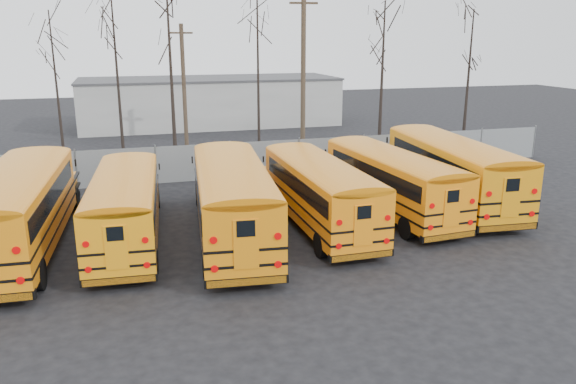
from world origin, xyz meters
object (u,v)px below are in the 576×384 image
object	(u,v)px
bus_c	(232,194)
utility_pole_right	(303,73)
bus_e	(389,176)
bus_a	(19,203)
bus_b	(125,202)
bus_f	(450,165)
bus_d	(318,187)
utility_pole_left	(184,90)

from	to	relation	value
bus_c	utility_pole_right	distance (m)	17.50
bus_e	utility_pole_right	xyz separation A→B (m)	(0.44, 13.83, 3.64)
bus_a	bus_c	distance (m)	7.61
bus_b	bus_f	bearing A→B (deg)	9.29
bus_e	bus_f	distance (m)	3.45
bus_d	utility_pole_right	xyz separation A→B (m)	(4.07, 14.68, 3.64)
bus_d	bus_e	distance (m)	3.73
bus_b	utility_pole_right	bearing A→B (deg)	55.51
utility_pole_left	bus_b	bearing A→B (deg)	-121.78
utility_pole_left	bus_d	bearing A→B (deg)	-94.35
bus_b	bus_c	world-z (taller)	bus_c
bus_f	bus_d	bearing A→B (deg)	-163.49
utility_pole_left	utility_pole_right	distance (m)	7.78
utility_pole_left	utility_pole_right	world-z (taller)	utility_pole_right
bus_a	utility_pole_right	distance (m)	21.28
utility_pole_right	bus_f	bearing A→B (deg)	-72.05
bus_d	utility_pole_left	bearing A→B (deg)	102.61
bus_f	utility_pole_left	distance (m)	17.91
bus_a	utility_pole_right	world-z (taller)	utility_pole_right
utility_pole_right	bus_e	bearing A→B (deg)	-86.45
bus_c	bus_f	xyz separation A→B (m)	(10.72, 2.05, 0.01)
bus_c	bus_e	xyz separation A→B (m)	(7.33, 1.46, -0.15)
bus_f	utility_pole_right	xyz separation A→B (m)	(-2.95, 13.24, 3.47)
bus_b	bus_e	distance (m)	11.25
bus_e	bus_c	bearing A→B (deg)	-172.49
bus_a	utility_pole_left	distance (m)	17.32
bus_d	bus_f	xyz separation A→B (m)	(7.02, 1.44, 0.16)
bus_c	bus_f	world-z (taller)	bus_f
bus_e	utility_pole_left	size ratio (longest dim) A/B	1.24
bus_a	bus_b	distance (m)	3.66
bus_c	bus_d	world-z (taller)	bus_c
bus_a	bus_f	bearing A→B (deg)	6.87
bus_a	utility_pole_left	xyz separation A→B (m)	(7.67, 15.33, 2.47)
bus_d	bus_e	size ratio (longest dim) A/B	0.99
utility_pole_left	utility_pole_right	size ratio (longest dim) A/B	0.81
bus_a	bus_e	xyz separation A→B (m)	(14.88, 0.53, -0.17)
bus_a	bus_d	world-z (taller)	bus_a
bus_b	utility_pole_right	size ratio (longest dim) A/B	0.98
bus_b	utility_pole_right	distance (m)	18.98
bus_a	utility_pole_left	size ratio (longest dim) A/B	1.36
utility_pole_right	bus_b	bearing A→B (deg)	-123.42
utility_pole_left	bus_c	bearing A→B (deg)	-107.64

